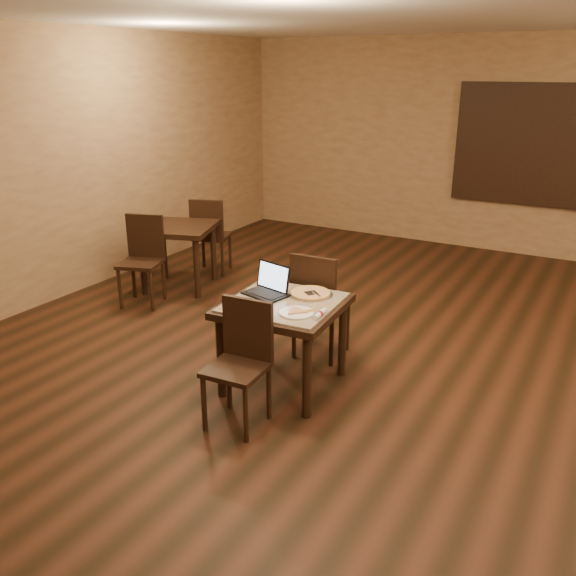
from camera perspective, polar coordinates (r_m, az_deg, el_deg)
The scene contains 17 objects.
ground at distance 5.07m, azimuth 6.57°, elevation -10.42°, with size 10.00×10.00×0.00m, color black.
wall_back at distance 9.27m, azimuth 19.62°, elevation 12.31°, with size 8.00×0.02×3.00m, color #99764D.
wall_left at distance 7.03m, azimuth -24.78°, elevation 9.55°, with size 0.02×10.00×3.00m, color #99764D.
mural at distance 9.15m, azimuth 22.73°, elevation 12.16°, with size 2.34×0.05×1.64m.
tiled_table at distance 4.98m, azimuth -0.42°, elevation -2.36°, with size 0.98×0.98×0.76m.
chair_main_near at distance 4.56m, azimuth -4.37°, elevation -6.32°, with size 0.44×0.44×0.95m.
chair_main_far at distance 5.51m, azimuth 2.79°, elevation -1.12°, with size 0.45×0.45×1.01m.
laptop at distance 5.10m, azimuth -1.77°, elevation 0.18°, with size 0.41×0.36×0.24m.
plate at distance 4.70m, azimuth 0.81°, elevation -2.34°, with size 0.27×0.27×0.01m, color white.
pizza_slice at distance 4.69m, azimuth 0.81°, elevation -2.17°, with size 0.19×0.19×0.02m, color beige, non-canonical shape.
pizza_pan at distance 5.09m, azimuth 2.10°, elevation -0.61°, with size 0.38×0.38×0.01m, color silver.
pizza_whole at distance 5.08m, azimuth 2.10°, elevation -0.46°, with size 0.33×0.33×0.02m.
spatula at distance 5.05m, azimuth 2.20°, elevation -0.47°, with size 0.10×0.24×0.01m, color silver.
napkin_roll at distance 4.65m, azimuth 2.99°, elevation -2.45°, with size 0.05×0.19×0.04m.
other_table_b at distance 7.46m, azimuth -10.25°, elevation 4.80°, with size 1.05×1.05×0.77m.
other_table_b_chair_near at distance 7.07m, azimuth -13.41°, elevation 3.08°, with size 0.55×0.55×1.00m.
other_table_b_chair_far at distance 7.90m, azimuth -7.35°, elevation 5.23°, with size 0.55×0.55×1.00m.
Camera 1 is at (1.65, -4.06, 2.55)m, focal length 38.00 mm.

